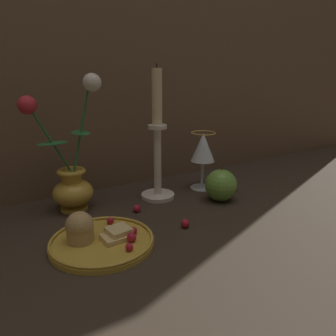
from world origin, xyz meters
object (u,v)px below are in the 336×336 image
(plate_with_pastries, at_px, (98,238))
(candlestick, at_px, (157,148))
(vase, at_px, (71,176))
(wine_glass, at_px, (203,150))
(apple_beside_vase, at_px, (221,185))

(plate_with_pastries, bearing_deg, candlestick, 35.61)
(vase, relative_size, wine_glass, 1.97)
(vase, height_order, candlestick, candlestick)
(plate_with_pastries, relative_size, candlestick, 0.59)
(vase, distance_m, wine_glass, 0.36)
(candlestick, xyz_separation_m, apple_beside_vase, (0.13, -0.10, -0.09))
(plate_with_pastries, relative_size, wine_glass, 1.24)
(vase, xyz_separation_m, candlestick, (0.21, -0.03, 0.05))
(vase, distance_m, candlestick, 0.22)
(vase, xyz_separation_m, apple_beside_vase, (0.34, -0.14, -0.04))
(plate_with_pastries, xyz_separation_m, apple_beside_vase, (0.35, 0.06, 0.03))
(vase, height_order, plate_with_pastries, vase)
(vase, distance_m, plate_with_pastries, 0.21)
(candlestick, distance_m, apple_beside_vase, 0.19)
(plate_with_pastries, bearing_deg, vase, 87.39)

